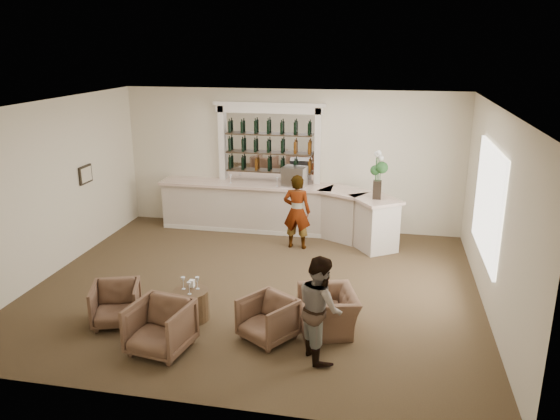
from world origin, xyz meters
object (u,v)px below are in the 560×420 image
object	(u,v)px
armchair_left	(116,304)
armchair_right	(268,319)
guest	(320,308)
sommelier	(297,212)
espresso_machine	(295,177)
cocktail_table	(191,305)
flower_vase	(378,172)
bar_counter	(280,209)
armchair_center	(160,327)
armchair_far	(328,311)

from	to	relation	value
armchair_left	armchair_right	distance (m)	2.47
guest	armchair_left	xyz separation A→B (m)	(-3.29, 0.31, -0.43)
sommelier	espresso_machine	distance (m)	1.08
cocktail_table	flower_vase	world-z (taller)	flower_vase
bar_counter	armchair_left	distance (m)	5.08
armchair_left	flower_vase	distance (m)	5.86
bar_counter	guest	world-z (taller)	guest
armchair_left	guest	bearing A→B (deg)	-24.76
armchair_center	flower_vase	bearing A→B (deg)	68.52
cocktail_table	flower_vase	xyz separation A→B (m)	(2.80, 3.78, 1.47)
sommelier	armchair_left	distance (m)	4.53
armchair_right	flower_vase	distance (m)	4.60
bar_counter	cocktail_table	xyz separation A→B (m)	(-0.57, -4.42, -0.32)
espresso_machine	flower_vase	xyz separation A→B (m)	(1.88, -0.67, 0.35)
armchair_right	espresso_machine	size ratio (longest dim) A/B	1.41
bar_counter	armchair_right	bearing A→B (deg)	-80.64
bar_counter	espresso_machine	distance (m)	0.87
armchair_left	armchair_right	xyz separation A→B (m)	(2.47, -0.00, -0.00)
flower_vase	armchair_far	bearing A→B (deg)	-99.06
guest	espresso_machine	distance (m)	5.31
sommelier	espresso_machine	world-z (taller)	sommelier
bar_counter	armchair_center	distance (m)	5.46
bar_counter	armchair_center	world-z (taller)	bar_counter
armchair_right	armchair_far	distance (m)	0.98
guest	flower_vase	bearing A→B (deg)	-36.36
bar_counter	flower_vase	distance (m)	2.59
espresso_machine	sommelier	bearing A→B (deg)	-68.83
guest	flower_vase	xyz separation A→B (m)	(0.62, 4.46, 0.96)
cocktail_table	armchair_left	size ratio (longest dim) A/B	0.79
cocktail_table	sommelier	distance (m)	3.76
cocktail_table	sommelier	size ratio (longest dim) A/B	0.35
armchair_far	guest	bearing A→B (deg)	-19.85
bar_counter	espresso_machine	size ratio (longest dim) A/B	10.96
armchair_left	armchair_center	world-z (taller)	armchair_center
armchair_center	flower_vase	xyz separation A→B (m)	(2.89, 4.77, 1.34)
guest	armchair_far	size ratio (longest dim) A/B	1.58
espresso_machine	armchair_right	bearing A→B (deg)	-76.81
armchair_right	flower_vase	size ratio (longest dim) A/B	0.71
flower_vase	cocktail_table	bearing A→B (deg)	-126.53
espresso_machine	guest	bearing A→B (deg)	-68.24
bar_counter	sommelier	world-z (taller)	sommelier
sommelier	armchair_far	world-z (taller)	sommelier
armchair_left	armchair_center	size ratio (longest dim) A/B	0.89
bar_counter	flower_vase	size ratio (longest dim) A/B	5.54
guest	bar_counter	bearing A→B (deg)	-10.94
cocktail_table	armchair_center	world-z (taller)	armchair_center
bar_counter	flower_vase	world-z (taller)	flower_vase
bar_counter	flower_vase	bearing A→B (deg)	-16.07
armchair_far	flower_vase	size ratio (longest dim) A/B	0.93
cocktail_table	armchair_far	size ratio (longest dim) A/B	0.60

